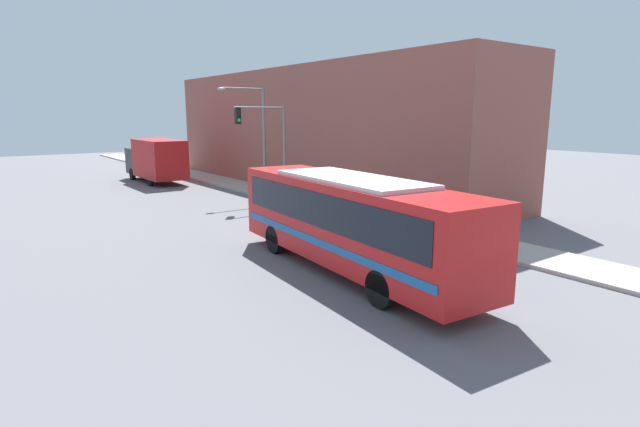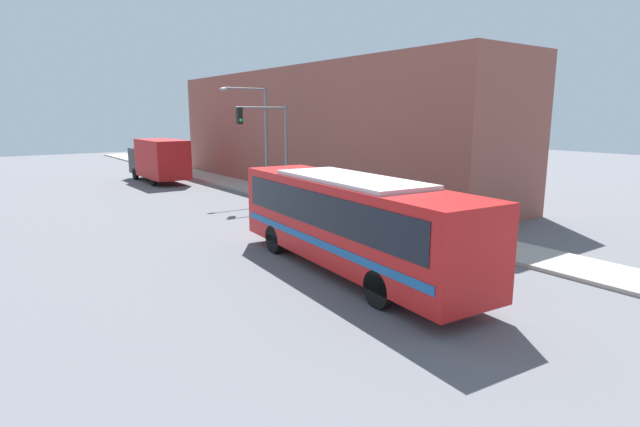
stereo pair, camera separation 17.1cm
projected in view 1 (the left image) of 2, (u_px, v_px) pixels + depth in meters
ground_plane at (359, 267)px, 16.84m from camera, size 120.00×120.00×0.00m
sidewalk at (238, 185)px, 35.96m from camera, size 2.52×70.00×0.14m
building_facade at (313, 129)px, 35.00m from camera, size 6.00×31.23×8.11m
city_bus at (350, 217)px, 16.00m from camera, size 3.35×10.95×3.13m
delivery_truck at (156, 159)px, 37.69m from camera, size 2.46×7.51×3.24m
fire_hydrant at (364, 211)px, 24.08m from camera, size 0.22×0.30×0.70m
traffic_light_pole at (268, 136)px, 28.64m from camera, size 3.28×0.35×5.46m
parking_meter at (311, 189)px, 27.45m from camera, size 0.14×0.14×1.34m
street_lamp at (257, 130)px, 30.99m from camera, size 3.17×0.28×6.57m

